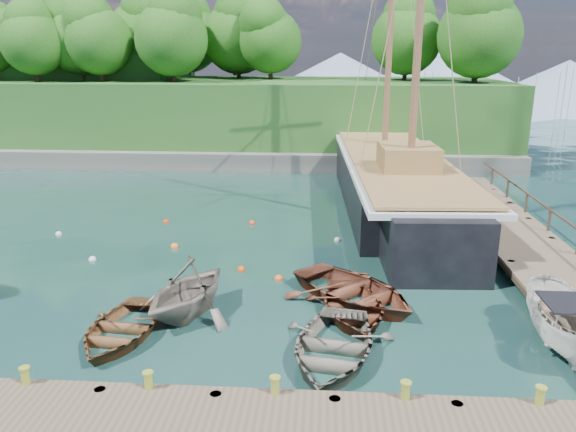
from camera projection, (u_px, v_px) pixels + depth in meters
name	position (u px, v px, depth m)	size (l,w,h in m)	color
ground	(228.00, 315.00, 18.25)	(160.00, 160.00, 0.00)	#163329
dock_east	(520.00, 241.00, 24.08)	(3.20, 24.00, 1.10)	brown
bollard_0	(30.00, 405.00, 13.63)	(0.26, 0.26, 0.45)	olive
bollard_1	(151.00, 410.00, 13.44)	(0.26, 0.26, 0.45)	olive
bollard_2	(275.00, 416.00, 13.24)	(0.26, 0.26, 0.45)	olive
bollard_3	(404.00, 421.00, 13.05)	(0.26, 0.26, 0.45)	olive
bollard_4	(536.00, 427.00, 12.86)	(0.26, 0.26, 0.45)	olive
rowboat_0	(121.00, 337.00, 16.86)	(2.87, 4.01, 0.83)	brown
rowboat_1	(188.00, 314.00, 18.32)	(3.36, 3.90, 2.05)	#73685D
rowboat_2	(353.00, 316.00, 18.22)	(2.89, 4.04, 0.84)	#562B1B
rowboat_3	(332.00, 358.00, 15.70)	(3.28, 4.59, 0.95)	#635E52
rowboat_4	(354.00, 301.00, 19.27)	(3.52, 4.93, 1.02)	brown
cabin_boat_white	(561.00, 347.00, 16.28)	(1.69, 4.51, 1.74)	silver
schooner	(394.00, 185.00, 30.78)	(6.29, 29.08, 21.58)	black
mooring_buoy_0	(93.00, 260.00, 23.07)	(0.31, 0.31, 0.31)	white
mooring_buoy_1	(175.00, 247.00, 24.56)	(0.36, 0.36, 0.36)	orange
mooring_buoy_2	(241.00, 270.00, 22.00)	(0.33, 0.33, 0.33)	#E3420E
mooring_buoy_3	(337.00, 241.00, 25.42)	(0.30, 0.30, 0.30)	silver
mooring_buoy_4	(166.00, 223.00, 28.12)	(0.30, 0.30, 0.30)	#F0360A
mooring_buoy_5	(252.00, 224.00, 27.93)	(0.32, 0.32, 0.32)	red
mooring_buoy_6	(59.00, 235.00, 26.24)	(0.29, 0.29, 0.29)	silver
mooring_buoy_7	(279.00, 280.00, 21.10)	(0.35, 0.35, 0.35)	#D6541E
headland	(139.00, 84.00, 47.53)	(51.00, 19.31, 12.90)	#474744
distant_ridge	(335.00, 78.00, 83.73)	(117.00, 40.00, 10.00)	#728CA5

